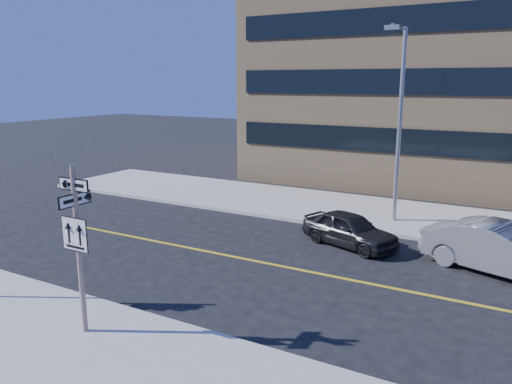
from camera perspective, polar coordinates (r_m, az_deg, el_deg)
The scene contains 6 objects.
ground at distance 14.79m, azimuth -11.53°, elevation -11.78°, with size 120.00×120.00×0.00m, color black.
sign_pole at distance 12.29m, azimuth -19.71°, elevation -5.23°, with size 0.92×0.92×4.06m.
parked_car_a at distance 18.93m, azimuth 10.64°, elevation -4.21°, with size 3.78×1.52×1.29m, color black.
parked_car_b at distance 17.77m, azimuth 26.24°, elevation -5.90°, with size 4.87×1.70×1.60m, color slate.
streetlight_a at distance 21.47m, azimuth 16.02°, elevation 8.67°, with size 0.55×2.25×8.00m.
building_brick at distance 35.90m, azimuth 18.81°, elevation 16.67°, with size 18.00×18.00×18.00m, color tan.
Camera 1 is at (8.98, -10.09, 6.04)m, focal length 35.00 mm.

